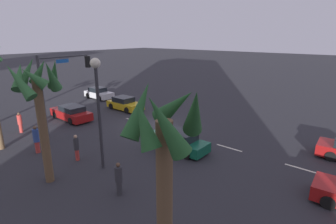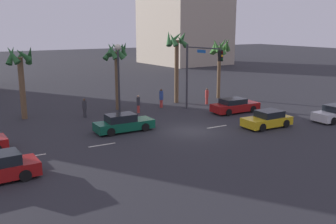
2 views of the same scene
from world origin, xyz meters
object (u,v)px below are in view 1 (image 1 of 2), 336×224
Objects in this scene: car_2 at (125,104)px; car_4 at (99,93)px; pedestrian_0 at (20,122)px; pedestrian_1 at (76,147)px; palm_tree_1 at (37,90)px; car_0 at (71,113)px; palm_tree_0 at (164,149)px; pedestrian_2 at (119,178)px; car_1 at (177,141)px; traffic_signal at (60,81)px; pedestrian_3 at (36,139)px; streetlamp at (98,94)px.

car_4 is (6.44, -1.38, 0.02)m from car_2.
car_2 is 2.43× the size of pedestrian_0.
car_4 is 2.32× the size of pedestrian_1.
car_0 is at bearing -36.67° from palm_tree_1.
car_0 is 4.52m from pedestrian_0.
car_0 is 9.05m from pedestrian_1.
pedestrian_1 is at bearing 124.34° from car_2.
pedestrian_2 is at bearing -24.23° from palm_tree_0.
traffic_signal reaches higher than car_1.
pedestrian_2 is (-18.10, 11.98, 0.26)m from car_4.
car_2 is 15.76m from pedestrian_2.
pedestrian_3 is (-4.90, 0.91, 0.11)m from pedestrian_0.
palm_tree_0 is (-5.87, 8.20, 3.90)m from car_1.
car_1 is at bearing -109.74° from palm_tree_1.
palm_tree_0 is (-17.63, 2.73, 3.66)m from pedestrian_0.
palm_tree_0 is (-16.42, 12.75, 3.92)m from car_2.
traffic_signal reaches higher than pedestrian_0.
pedestrian_1 is 10.75m from palm_tree_0.
palm_tree_0 is (-17.62, 7.24, 3.91)m from car_0.
streetlamp is at bearing -168.90° from pedestrian_1.
traffic_signal reaches higher than car_4.
car_2 is 21.15m from palm_tree_0.
pedestrian_0 is 18.22m from palm_tree_0.
car_2 is 8.64m from traffic_signal.
palm_tree_0 reaches higher than pedestrian_2.
car_2 is 0.63× the size of palm_tree_0.
pedestrian_1 is 0.26× the size of palm_tree_1.
car_4 is 12.54m from pedestrian_0.
car_0 is at bearing 127.24° from car_4.
palm_tree_1 reaches higher than car_4.
pedestrian_2 is 0.91× the size of pedestrian_3.
car_1 is 2.66× the size of pedestrian_2.
palm_tree_1 reaches higher than pedestrian_1.
streetlamp reaches higher than traffic_signal.
car_2 is at bearing -37.82° from palm_tree_0.
traffic_signal is (-7.97, 9.08, 3.60)m from car_4.
palm_tree_1 is at bearing 22.70° from pedestrian_2.
pedestrian_0 is at bearing 40.14° from traffic_signal.
car_0 is 13.83m from pedestrian_2.
palm_tree_1 is at bearing 136.33° from car_4.
car_1 is at bearing -79.67° from pedestrian_2.
car_0 is 2.47× the size of pedestrian_3.
car_0 is at bearing 4.66° from car_1.
palm_tree_0 reaches higher than car_4.
traffic_signal is 0.97× the size of palm_tree_0.
car_0 is 2.79× the size of pedestrian_0.
traffic_signal is 3.70× the size of pedestrian_1.
traffic_signal is 4.92m from pedestrian_0.
pedestrian_1 is (-6.73, 9.85, 0.27)m from car_2.
car_4 is 17.31m from pedestrian_1.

